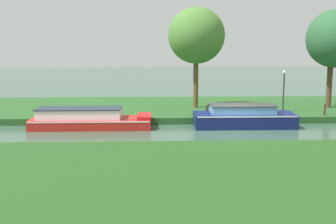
{
  "coord_description": "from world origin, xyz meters",
  "views": [
    {
      "loc": [
        -4.4,
        -23.44,
        4.96
      ],
      "look_at": [
        -3.47,
        1.2,
        0.9
      ],
      "focal_mm": 46.23,
      "sensor_mm": 36.0,
      "label": 1
    }
  ],
  "objects_px": {
    "willow_tree_centre": "(335,39)",
    "mooring_post_far": "(207,111)",
    "navy_barge": "(244,117)",
    "willow_tree_left": "(196,36)",
    "red_narrowboat": "(88,119)",
    "lamp_post": "(284,86)",
    "mooring_post_near": "(325,110)"
  },
  "relations": [
    {
      "from": "mooring_post_near",
      "to": "mooring_post_far",
      "type": "relative_size",
      "value": 1.03
    },
    {
      "from": "willow_tree_left",
      "to": "mooring_post_near",
      "type": "xyz_separation_m",
      "value": [
        7.67,
        -3.39,
        -4.55
      ]
    },
    {
      "from": "willow_tree_centre",
      "to": "red_narrowboat",
      "type": "bearing_deg",
      "value": -165.39
    },
    {
      "from": "willow_tree_left",
      "to": "willow_tree_centre",
      "type": "bearing_deg",
      "value": -3.91
    },
    {
      "from": "lamp_post",
      "to": "mooring_post_near",
      "type": "xyz_separation_m",
      "value": [
        2.16,
        -1.5,
        -1.36
      ]
    },
    {
      "from": "mooring_post_far",
      "to": "red_narrowboat",
      "type": "bearing_deg",
      "value": -168.81
    },
    {
      "from": "navy_barge",
      "to": "red_narrowboat",
      "type": "bearing_deg",
      "value": 180.0
    },
    {
      "from": "red_narrowboat",
      "to": "lamp_post",
      "type": "height_order",
      "value": "lamp_post"
    },
    {
      "from": "navy_barge",
      "to": "lamp_post",
      "type": "distance_m",
      "value": 4.57
    },
    {
      "from": "willow_tree_centre",
      "to": "mooring_post_far",
      "type": "distance_m",
      "value": 10.28
    },
    {
      "from": "navy_barge",
      "to": "willow_tree_centre",
      "type": "xyz_separation_m",
      "value": [
        6.91,
        4.15,
        4.52
      ]
    },
    {
      "from": "willow_tree_centre",
      "to": "mooring_post_far",
      "type": "height_order",
      "value": "willow_tree_centre"
    },
    {
      "from": "mooring_post_near",
      "to": "mooring_post_far",
      "type": "height_order",
      "value": "mooring_post_near"
    },
    {
      "from": "willow_tree_centre",
      "to": "navy_barge",
      "type": "bearing_deg",
      "value": -148.99
    },
    {
      "from": "mooring_post_far",
      "to": "lamp_post",
      "type": "bearing_deg",
      "value": 16.12
    },
    {
      "from": "navy_barge",
      "to": "lamp_post",
      "type": "relative_size",
      "value": 2.16
    },
    {
      "from": "willow_tree_left",
      "to": "lamp_post",
      "type": "bearing_deg",
      "value": -18.97
    },
    {
      "from": "willow_tree_centre",
      "to": "mooring_post_near",
      "type": "height_order",
      "value": "willow_tree_centre"
    },
    {
      "from": "red_narrowboat",
      "to": "lamp_post",
      "type": "bearing_deg",
      "value": 13.31
    },
    {
      "from": "mooring_post_near",
      "to": "navy_barge",
      "type": "bearing_deg",
      "value": -165.42
    },
    {
      "from": "willow_tree_centre",
      "to": "mooring_post_far",
      "type": "bearing_deg",
      "value": -162.75
    },
    {
      "from": "lamp_post",
      "to": "navy_barge",
      "type": "bearing_deg",
      "value": -137.86
    },
    {
      "from": "mooring_post_near",
      "to": "red_narrowboat",
      "type": "bearing_deg",
      "value": -174.47
    },
    {
      "from": "willow_tree_left",
      "to": "willow_tree_centre",
      "type": "relative_size",
      "value": 1.03
    },
    {
      "from": "navy_barge",
      "to": "mooring_post_near",
      "type": "xyz_separation_m",
      "value": [
        5.35,
        1.39,
        0.19
      ]
    },
    {
      "from": "willow_tree_centre",
      "to": "lamp_post",
      "type": "distance_m",
      "value": 4.93
    },
    {
      "from": "navy_barge",
      "to": "red_narrowboat",
      "type": "distance_m",
      "value": 9.02
    },
    {
      "from": "navy_barge",
      "to": "red_narrowboat",
      "type": "xyz_separation_m",
      "value": [
        -9.02,
        0.0,
        -0.07
      ]
    },
    {
      "from": "red_narrowboat",
      "to": "willow_tree_centre",
      "type": "relative_size",
      "value": 1.03
    },
    {
      "from": "willow_tree_left",
      "to": "mooring_post_far",
      "type": "distance_m",
      "value": 5.69
    },
    {
      "from": "red_narrowboat",
      "to": "lamp_post",
      "type": "relative_size",
      "value": 2.55
    },
    {
      "from": "lamp_post",
      "to": "mooring_post_far",
      "type": "xyz_separation_m",
      "value": [
        -5.18,
        -1.5,
        -1.37
      ]
    }
  ]
}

